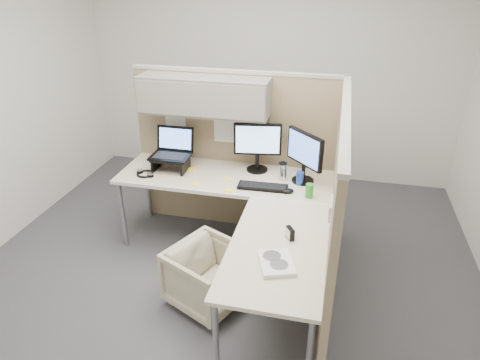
% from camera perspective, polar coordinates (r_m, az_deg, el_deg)
% --- Properties ---
extents(ground, '(4.50, 4.50, 0.00)m').
position_cam_1_polar(ground, '(3.90, -2.32, -12.71)').
color(ground, '#3D3C42').
rests_on(ground, ground).
extents(partition_back, '(2.00, 0.36, 1.63)m').
position_cam_1_polar(partition_back, '(4.11, -2.47, 7.07)').
color(partition_back, '#937F60').
rests_on(partition_back, ground).
extents(partition_right, '(0.07, 2.03, 1.63)m').
position_cam_1_polar(partition_right, '(3.28, 12.46, -4.34)').
color(partition_right, '#937F60').
rests_on(partition_right, ground).
extents(desk, '(2.00, 1.98, 0.73)m').
position_cam_1_polar(desk, '(3.59, -0.07, -3.23)').
color(desk, beige).
rests_on(desk, ground).
extents(office_chair, '(0.70, 0.72, 0.56)m').
position_cam_1_polar(office_chair, '(3.49, -4.25, -12.38)').
color(office_chair, '#BEB497').
rests_on(office_chair, ground).
extents(monitor_left, '(0.44, 0.20, 0.47)m').
position_cam_1_polar(monitor_left, '(3.97, 2.36, 4.90)').
color(monitor_left, black).
rests_on(monitor_left, desk).
extents(monitor_right, '(0.33, 0.34, 0.47)m').
position_cam_1_polar(monitor_right, '(3.79, 8.60, 3.55)').
color(monitor_right, black).
rests_on(monitor_right, desk).
extents(laptop_station, '(0.37, 0.31, 0.38)m').
position_cam_1_polar(laptop_station, '(4.11, -9.10, 3.41)').
color(laptop_station, black).
rests_on(laptop_station, desk).
extents(keyboard, '(0.44, 0.16, 0.02)m').
position_cam_1_polar(keyboard, '(3.75, 3.04, -0.91)').
color(keyboard, black).
rests_on(keyboard, desk).
extents(mouse, '(0.12, 0.09, 0.04)m').
position_cam_1_polar(mouse, '(3.69, 6.38, -1.44)').
color(mouse, black).
rests_on(mouse, desk).
extents(travel_mug, '(0.08, 0.08, 0.17)m').
position_cam_1_polar(travel_mug, '(3.88, 5.69, 1.15)').
color(travel_mug, silver).
rests_on(travel_mug, desk).
extents(soda_can_green, '(0.07, 0.07, 0.12)m').
position_cam_1_polar(soda_can_green, '(3.62, 9.23, -1.42)').
color(soda_can_green, '#268C1E').
rests_on(soda_can_green, desk).
extents(soda_can_silver, '(0.07, 0.07, 0.12)m').
position_cam_1_polar(soda_can_silver, '(3.82, 7.98, 0.24)').
color(soda_can_silver, '#1E3FA5').
rests_on(soda_can_silver, desk).
extents(sticky_note_a, '(0.08, 0.08, 0.01)m').
position_cam_1_polar(sticky_note_a, '(3.83, -5.91, -0.51)').
color(sticky_note_a, yellow).
rests_on(sticky_note_a, desk).
extents(sticky_note_b, '(0.08, 0.08, 0.01)m').
position_cam_1_polar(sticky_note_b, '(3.71, -1.48, -1.36)').
color(sticky_note_b, yellow).
rests_on(sticky_note_b, desk).
extents(sticky_note_d, '(0.08, 0.08, 0.01)m').
position_cam_1_polar(sticky_note_d, '(3.90, -1.60, 0.10)').
color(sticky_note_d, yellow).
rests_on(sticky_note_d, desk).
extents(sticky_note_c, '(0.09, 0.09, 0.01)m').
position_cam_1_polar(sticky_note_c, '(4.11, -6.45, 1.42)').
color(sticky_note_c, yellow).
rests_on(sticky_note_c, desk).
extents(headphones, '(0.21, 0.21, 0.03)m').
position_cam_1_polar(headphones, '(4.08, -12.55, 0.85)').
color(headphones, black).
rests_on(headphones, desk).
extents(paper_stack, '(0.29, 0.33, 0.03)m').
position_cam_1_polar(paper_stack, '(2.84, 4.89, -10.97)').
color(paper_stack, white).
rests_on(paper_stack, desk).
extents(desk_clock, '(0.07, 0.09, 0.09)m').
position_cam_1_polar(desk_clock, '(3.08, 6.68, -7.07)').
color(desk_clock, black).
rests_on(desk_clock, desk).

